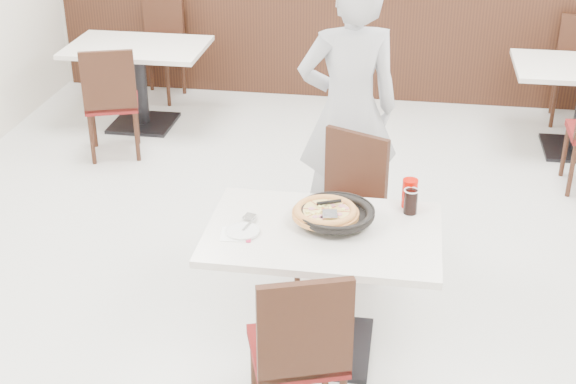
# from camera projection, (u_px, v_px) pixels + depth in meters

# --- Properties ---
(floor) EXTENTS (7.00, 7.00, 0.00)m
(floor) POSITION_uv_depth(u_px,v_px,m) (307.00, 292.00, 4.93)
(floor) COLOR #B9B9B4
(floor) RESTS_ON ground
(wainscot_back) EXTENTS (5.90, 0.03, 1.10)m
(wainscot_back) POSITION_uv_depth(u_px,v_px,m) (357.00, 44.00, 7.74)
(wainscot_back) COLOR black
(wainscot_back) RESTS_ON floor
(main_table) EXTENTS (1.22, 0.83, 0.75)m
(main_table) POSITION_uv_depth(u_px,v_px,m) (322.00, 291.00, 4.28)
(main_table) COLOR silver
(main_table) RESTS_ON floor
(chair_near) EXTENTS (0.53, 0.53, 0.95)m
(chair_near) POSITION_uv_depth(u_px,v_px,m) (297.00, 346.00, 3.70)
(chair_near) COLOR black
(chair_near) RESTS_ON floor
(chair_far) EXTENTS (0.56, 0.56, 0.95)m
(chair_far) POSITION_uv_depth(u_px,v_px,m) (339.00, 216.00, 4.81)
(chair_far) COLOR black
(chair_far) RESTS_ON floor
(trivet) EXTENTS (0.12, 0.12, 0.04)m
(trivet) POSITION_uv_depth(u_px,v_px,m) (334.00, 225.00, 4.12)
(trivet) COLOR black
(trivet) RESTS_ON main_table
(pizza_pan) EXTENTS (0.34, 0.34, 0.01)m
(pizza_pan) POSITION_uv_depth(u_px,v_px,m) (335.00, 217.00, 4.15)
(pizza_pan) COLOR black
(pizza_pan) RESTS_ON trivet
(pizza) EXTENTS (0.36, 0.36, 0.02)m
(pizza) POSITION_uv_depth(u_px,v_px,m) (326.00, 214.00, 4.14)
(pizza) COLOR tan
(pizza) RESTS_ON pizza_pan
(pizza_server) EXTENTS (0.09, 0.10, 0.00)m
(pizza_server) POSITION_uv_depth(u_px,v_px,m) (330.00, 214.00, 4.07)
(pizza_server) COLOR silver
(pizza_server) RESTS_ON pizza
(napkin) EXTENTS (0.16, 0.16, 0.00)m
(napkin) POSITION_uv_depth(u_px,v_px,m) (235.00, 234.00, 4.07)
(napkin) COLOR white
(napkin) RESTS_ON main_table
(side_plate) EXTENTS (0.18, 0.18, 0.01)m
(side_plate) POSITION_uv_depth(u_px,v_px,m) (243.00, 231.00, 4.08)
(side_plate) COLOR white
(side_plate) RESTS_ON napkin
(fork) EXTENTS (0.05, 0.16, 0.00)m
(fork) POSITION_uv_depth(u_px,v_px,m) (249.00, 224.00, 4.13)
(fork) COLOR silver
(fork) RESTS_ON side_plate
(cola_glass) EXTENTS (0.07, 0.07, 0.13)m
(cola_glass) POSITION_uv_depth(u_px,v_px,m) (411.00, 202.00, 4.24)
(cola_glass) COLOR black
(cola_glass) RESTS_ON main_table
(red_cup) EXTENTS (0.08, 0.08, 0.16)m
(red_cup) POSITION_uv_depth(u_px,v_px,m) (410.00, 193.00, 4.30)
(red_cup) COLOR #B30800
(red_cup) RESTS_ON main_table
(diner_person) EXTENTS (0.77, 0.62, 1.83)m
(diner_person) POSITION_uv_depth(u_px,v_px,m) (349.00, 111.00, 5.14)
(diner_person) COLOR #A7A8AC
(diner_person) RESTS_ON floor
(bg_table_left) EXTENTS (1.26, 0.89, 0.75)m
(bg_table_left) POSITION_uv_depth(u_px,v_px,m) (140.00, 86.00, 7.19)
(bg_table_left) COLOR silver
(bg_table_left) RESTS_ON floor
(bg_chair_left_near) EXTENTS (0.53, 0.53, 0.95)m
(bg_chair_left_near) POSITION_uv_depth(u_px,v_px,m) (112.00, 100.00, 6.57)
(bg_chair_left_near) COLOR black
(bg_chair_left_near) RESTS_ON floor
(bg_chair_left_far) EXTENTS (0.48, 0.48, 0.95)m
(bg_chair_left_far) POSITION_uv_depth(u_px,v_px,m) (157.00, 51.00, 7.77)
(bg_chair_left_far) COLOR black
(bg_chair_left_far) RESTS_ON floor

